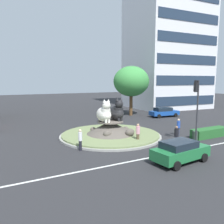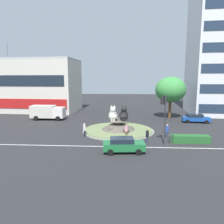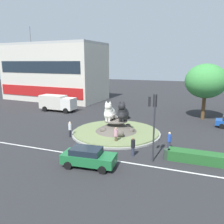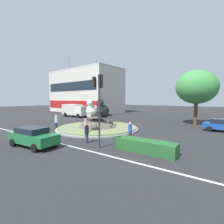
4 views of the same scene
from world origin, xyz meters
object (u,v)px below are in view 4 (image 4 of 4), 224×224
object	(u,v)px
sedan_on_far_lane	(33,136)
delivery_box_truck	(75,110)
pedestrian_white_shirt	(56,121)
pedestrian_black_shirt	(87,133)
pedestrian_blue_shirt	(130,131)
litter_bin	(117,142)
shophouse_block	(85,91)
cat_statue_black	(103,110)
pedestrian_pink_shirt	(86,126)
traffic_light_mast	(99,95)
cat_statue_white	(92,110)
broadleaf_tree_behind_island	(197,87)

from	to	relation	value
sedan_on_far_lane	delivery_box_truck	world-z (taller)	delivery_box_truck
pedestrian_white_shirt	pedestrian_black_shirt	bearing A→B (deg)	-106.69
pedestrian_blue_shirt	pedestrian_black_shirt	xyz separation A→B (m)	(-2.89, -2.69, -0.02)
litter_bin	shophouse_block	bearing A→B (deg)	138.85
sedan_on_far_lane	pedestrian_black_shirt	bearing A→B (deg)	44.55
litter_bin	cat_statue_black	bearing A→B (deg)	137.53
pedestrian_blue_shirt	delivery_box_truck	bearing A→B (deg)	25.89
pedestrian_blue_shirt	litter_bin	world-z (taller)	pedestrian_blue_shirt
pedestrian_blue_shirt	pedestrian_pink_shirt	world-z (taller)	pedestrian_pink_shirt
sedan_on_far_lane	traffic_light_mast	bearing A→B (deg)	26.79
shophouse_block	pedestrian_pink_shirt	size ratio (longest dim) A/B	12.58
pedestrian_white_shirt	delivery_box_truck	bearing A→B (deg)	40.61
cat_statue_white	pedestrian_blue_shirt	distance (m)	8.04
cat_statue_black	pedestrian_blue_shirt	bearing A→B (deg)	57.49
shophouse_block	delivery_box_truck	xyz separation A→B (m)	(7.84, -11.10, -4.65)
pedestrian_pink_shirt	pedestrian_white_shirt	bearing A→B (deg)	149.98
shophouse_block	litter_bin	distance (m)	37.96
pedestrian_blue_shirt	pedestrian_white_shirt	bearing A→B (deg)	55.22
cat_statue_black	broadleaf_tree_behind_island	xyz separation A→B (m)	(8.99, 11.06, 3.13)
broadleaf_tree_behind_island	pedestrian_black_shirt	bearing A→B (deg)	-109.89
shophouse_block	sedan_on_far_lane	bearing A→B (deg)	-47.98
traffic_light_mast	sedan_on_far_lane	world-z (taller)	traffic_light_mast
traffic_light_mast	pedestrian_blue_shirt	world-z (taller)	traffic_light_mast
cat_statue_black	traffic_light_mast	world-z (taller)	traffic_light_mast
shophouse_block	pedestrian_white_shirt	world-z (taller)	shophouse_block
pedestrian_blue_shirt	litter_bin	xyz separation A→B (m)	(0.07, -2.22, -0.50)
sedan_on_far_lane	cat_statue_black	bearing A→B (deg)	85.23
pedestrian_pink_shirt	delivery_box_truck	bearing A→B (deg)	114.57
pedestrian_pink_shirt	pedestrian_blue_shirt	bearing A→B (deg)	-24.64
pedestrian_pink_shirt	shophouse_block	bearing A→B (deg)	107.53
cat_statue_black	broadleaf_tree_behind_island	bearing A→B (deg)	136.87
cat_statue_black	pedestrian_pink_shirt	distance (m)	3.77
delivery_box_truck	pedestrian_white_shirt	bearing A→B (deg)	-49.57
pedestrian_black_shirt	litter_bin	distance (m)	3.04
cat_statue_white	broadleaf_tree_behind_island	bearing A→B (deg)	134.46
pedestrian_white_shirt	litter_bin	world-z (taller)	pedestrian_white_shirt
traffic_light_mast	delivery_box_truck	world-z (taller)	traffic_light_mast
sedan_on_far_lane	delivery_box_truck	bearing A→B (deg)	125.05
pedestrian_blue_shirt	delivery_box_truck	world-z (taller)	delivery_box_truck
pedestrian_white_shirt	cat_statue_white	bearing A→B (deg)	-50.31
shophouse_block	traffic_light_mast	bearing A→B (deg)	-39.56
pedestrian_black_shirt	delivery_box_truck	size ratio (longest dim) A/B	0.28
broadleaf_tree_behind_island	delivery_box_truck	distance (m)	24.09
pedestrian_pink_shirt	sedan_on_far_lane	distance (m)	5.77
broadleaf_tree_behind_island	pedestrian_pink_shirt	xyz separation A→B (m)	(-8.62, -14.46, -4.71)
cat_statue_black	shophouse_block	xyz separation A→B (m)	(-22.41, 19.34, 3.63)
pedestrian_pink_shirt	sedan_on_far_lane	size ratio (longest dim) A/B	0.40
litter_bin	broadleaf_tree_behind_island	bearing A→B (deg)	79.14
litter_bin	delivery_box_truck	bearing A→B (deg)	146.36
pedestrian_white_shirt	shophouse_block	bearing A→B (deg)	38.69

